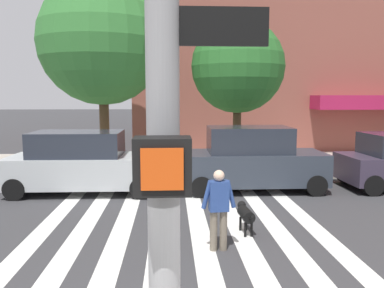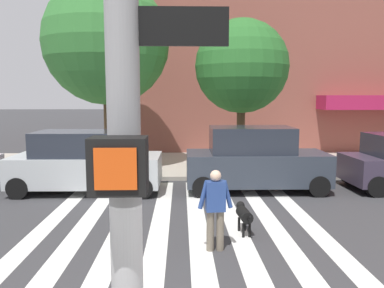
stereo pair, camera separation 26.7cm
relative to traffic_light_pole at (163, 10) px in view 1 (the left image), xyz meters
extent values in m
plane|color=#353538|center=(0.75, 6.05, -3.52)|extent=(160.00, 160.00, 0.00)
cube|color=#ABA395|center=(0.75, 14.74, -3.45)|extent=(80.00, 6.00, 0.15)
cube|color=silver|center=(-2.91, 6.05, -3.52)|extent=(0.45, 10.78, 0.01)
cube|color=silver|center=(-2.01, 6.05, -3.52)|extent=(0.45, 10.78, 0.01)
cube|color=silver|center=(-1.11, 6.05, -3.52)|extent=(0.45, 10.78, 0.01)
cube|color=silver|center=(-0.21, 6.05, -3.52)|extent=(0.45, 10.78, 0.01)
cube|color=silver|center=(0.69, 6.05, -3.52)|extent=(0.45, 10.78, 0.01)
cube|color=silver|center=(1.59, 6.05, -3.52)|extent=(0.45, 10.78, 0.01)
cube|color=silver|center=(2.49, 6.05, -3.52)|extent=(0.45, 10.78, 0.01)
cube|color=silver|center=(3.39, 6.05, -3.52)|extent=(0.45, 10.78, 0.01)
cube|color=#AD1D4A|center=(10.33, 17.14, -0.77)|extent=(6.12, 1.60, 0.70)
cylinder|color=gray|center=(-0.01, 0.05, -0.47)|extent=(0.18, 0.18, 5.80)
cube|color=black|center=(-0.01, -0.15, -0.77)|extent=(0.28, 0.18, 0.28)
cube|color=#E54C14|center=(-0.01, -0.25, -0.77)|extent=(0.20, 0.01, 0.20)
cube|color=black|center=(0.27, 0.05, -0.07)|extent=(0.56, 0.03, 0.20)
cube|color=#AEB4B6|center=(-2.72, 10.23, -2.80)|extent=(4.73, 1.98, 0.94)
cube|color=#232833|center=(-2.91, 10.24, -1.94)|extent=(2.79, 1.72, 0.77)
cylinder|color=black|center=(-0.84, 11.06, -3.19)|extent=(0.66, 0.23, 0.66)
cylinder|color=black|center=(-0.87, 9.33, -3.19)|extent=(0.66, 0.23, 0.66)
cylinder|color=black|center=(-4.57, 11.14, -3.19)|extent=(0.66, 0.23, 0.66)
cylinder|color=black|center=(-4.61, 9.40, -3.19)|extent=(0.66, 0.23, 0.66)
cube|color=#2E3540|center=(2.75, 10.23, -2.77)|extent=(4.53, 1.87, 1.01)
cube|color=#232833|center=(2.57, 10.24, -1.85)|extent=(2.62, 1.63, 0.83)
cylinder|color=black|center=(4.53, 11.07, -3.19)|extent=(0.66, 0.22, 0.66)
cylinder|color=black|center=(4.52, 9.38, -3.19)|extent=(0.66, 0.22, 0.66)
cylinder|color=black|center=(0.97, 11.08, -3.19)|extent=(0.66, 0.22, 0.66)
cylinder|color=black|center=(0.96, 9.40, -3.19)|extent=(0.66, 0.22, 0.66)
cylinder|color=black|center=(6.23, 11.08, -3.19)|extent=(0.67, 0.24, 0.66)
cylinder|color=black|center=(6.28, 9.30, -3.19)|extent=(0.67, 0.24, 0.66)
cylinder|color=#4C3823|center=(-2.67, 13.86, -1.53)|extent=(0.39, 0.39, 3.69)
sphere|color=#337533|center=(-2.67, 13.86, 1.70)|extent=(5.04, 5.04, 5.04)
cylinder|color=#4C3823|center=(2.69, 13.24, -1.84)|extent=(0.33, 0.33, 3.07)
sphere|color=#286628|center=(2.69, 13.24, 0.71)|extent=(3.67, 3.67, 3.67)
cylinder|color=#6B6051|center=(0.88, 5.35, -3.11)|extent=(0.16, 0.16, 0.82)
cylinder|color=#6B6051|center=(1.08, 5.37, -3.11)|extent=(0.16, 0.16, 0.82)
cube|color=navy|center=(0.98, 5.36, -2.40)|extent=(0.40, 0.27, 0.60)
cylinder|color=navy|center=(0.74, 5.34, -2.37)|extent=(0.23, 0.11, 0.57)
cylinder|color=navy|center=(1.22, 5.38, -2.37)|extent=(0.23, 0.11, 0.57)
sphere|color=beige|center=(0.98, 5.36, -1.99)|extent=(0.24, 0.24, 0.22)
cylinder|color=black|center=(1.71, 6.26, -3.07)|extent=(0.31, 0.61, 0.26)
sphere|color=black|center=(1.68, 6.64, -2.97)|extent=(0.22, 0.22, 0.20)
cylinder|color=black|center=(1.74, 5.87, -3.02)|extent=(0.06, 0.24, 0.16)
cylinder|color=black|center=(1.62, 6.46, -3.36)|extent=(0.06, 0.06, 0.32)
cylinder|color=black|center=(1.76, 6.47, -3.36)|extent=(0.06, 0.06, 0.32)
cylinder|color=black|center=(1.66, 6.05, -3.36)|extent=(0.06, 0.06, 0.32)
cylinder|color=black|center=(1.80, 6.06, -3.36)|extent=(0.06, 0.06, 0.32)
camera|label=1|loc=(0.03, -2.01, -0.43)|focal=36.02mm
camera|label=2|loc=(0.30, -2.02, -0.43)|focal=36.02mm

